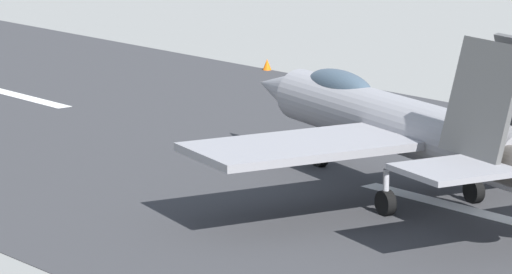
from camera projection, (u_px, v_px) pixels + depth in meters
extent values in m
plane|color=gray|center=(464.00, 210.00, 43.35)|extent=(400.00, 400.00, 0.00)
cube|color=#36373A|center=(464.00, 209.00, 43.34)|extent=(240.00, 26.00, 0.02)
cube|color=white|center=(462.00, 208.00, 43.39)|extent=(8.00, 0.70, 0.00)
cube|color=white|center=(15.00, 95.00, 62.71)|extent=(8.00, 0.70, 0.00)
cylinder|color=gray|center=(398.00, 124.00, 44.49)|extent=(12.35, 4.25, 1.76)
cone|color=gray|center=(279.00, 88.00, 51.00)|extent=(3.08, 2.05, 1.50)
ellipsoid|color=#3F5160|center=(340.00, 87.00, 47.34)|extent=(3.75, 1.82, 1.10)
cylinder|color=#47423D|center=(512.00, 166.00, 38.82)|extent=(2.38, 1.53, 1.10)
cube|color=gray|center=(299.00, 147.00, 41.76)|extent=(4.65, 6.98, 0.24)
cube|color=gray|center=(455.00, 170.00, 37.94)|extent=(2.93, 3.24, 0.16)
cube|color=#545454|center=(482.00, 99.00, 39.13)|extent=(2.74, 1.46, 3.14)
cylinder|color=silver|center=(320.00, 146.00, 48.88)|extent=(0.18, 0.18, 1.40)
cylinder|color=black|center=(320.00, 156.00, 48.94)|extent=(0.81, 0.45, 0.76)
cylinder|color=silver|center=(386.00, 192.00, 42.52)|extent=(0.18, 0.18, 1.40)
cylinder|color=black|center=(386.00, 203.00, 42.58)|extent=(0.81, 0.45, 0.76)
cylinder|color=silver|center=(474.00, 181.00, 44.00)|extent=(0.18, 0.18, 1.40)
cylinder|color=black|center=(474.00, 191.00, 44.06)|extent=(0.81, 0.45, 0.76)
cone|color=orange|center=(267.00, 65.00, 69.43)|extent=(0.44, 0.44, 0.55)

